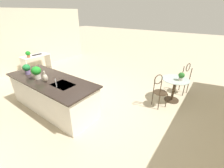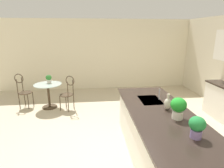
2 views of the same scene
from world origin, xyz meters
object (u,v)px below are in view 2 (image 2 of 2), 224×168
at_px(potted_plant_counter_near, 178,107).
at_px(potted_plant_counter_far, 197,126).
at_px(chair_near_window, 68,91).
at_px(chair_by_island, 23,89).
at_px(potted_plant_on_table, 49,78).
at_px(vase_on_counter, 168,104).
at_px(bistro_table, 49,94).

distance_m(potted_plant_counter_near, potted_plant_counter_far, 0.55).
height_order(chair_near_window, potted_plant_counter_far, potted_plant_counter_far).
relative_size(chair_by_island, potted_plant_on_table, 4.26).
bearing_deg(potted_plant_on_table, potted_plant_counter_far, 35.41).
xyz_separation_m(chair_near_window, chair_by_island, (-0.37, -1.36, 0.00)).
relative_size(potted_plant_on_table, potted_plant_counter_far, 0.84).
xyz_separation_m(chair_by_island, potted_plant_counter_far, (3.61, 3.34, 0.51)).
bearing_deg(chair_near_window, potted_plant_counter_near, 36.67).
distance_m(chair_by_island, potted_plant_counter_far, 4.95).
bearing_deg(potted_plant_on_table, chair_near_window, 56.49).
bearing_deg(potted_plant_counter_near, vase_on_counter, -177.01).
xyz_separation_m(chair_near_window, potted_plant_on_table, (-0.39, -0.59, 0.31)).
xyz_separation_m(potted_plant_counter_near, potted_plant_counter_far, (0.55, -0.01, -0.03)).
relative_size(bistro_table, vase_on_counter, 2.78).
xyz_separation_m(chair_near_window, potted_plant_counter_far, (3.23, 1.99, 0.51)).
distance_m(bistro_table, chair_by_island, 0.77).
bearing_deg(chair_by_island, potted_plant_on_table, 91.16).
xyz_separation_m(bistro_table, chair_near_window, (0.25, 0.60, 0.13)).
relative_size(potted_plant_on_table, potted_plant_counter_near, 0.71).
bearing_deg(bistro_table, chair_near_window, 67.42).
bearing_deg(potted_plant_counter_far, chair_by_island, -137.18).
height_order(chair_by_island, potted_plant_on_table, chair_by_island).
xyz_separation_m(chair_by_island, potted_plant_counter_near, (3.06, 3.36, 0.54)).
height_order(potted_plant_on_table, potted_plant_counter_far, potted_plant_counter_far).
height_order(chair_near_window, potted_plant_counter_near, potted_plant_counter_near).
distance_m(chair_near_window, potted_plant_counter_far, 3.83).
distance_m(potted_plant_on_table, vase_on_counter, 3.75).
bearing_deg(bistro_table, vase_on_counter, 44.99).
distance_m(bistro_table, potted_plant_counter_near, 3.98).
bearing_deg(potted_plant_on_table, bistro_table, -5.91).
height_order(chair_near_window, vase_on_counter, vase_on_counter).
bearing_deg(bistro_table, potted_plant_counter_near, 41.57).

